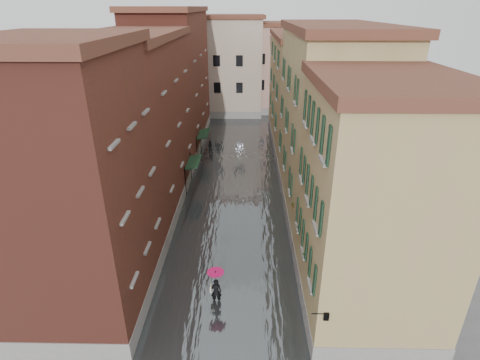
{
  "coord_description": "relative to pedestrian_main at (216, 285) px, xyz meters",
  "views": [
    {
      "loc": [
        1.05,
        -17.59,
        14.48
      ],
      "look_at": [
        0.58,
        7.1,
        3.0
      ],
      "focal_mm": 28.0,
      "sensor_mm": 36.0,
      "label": 1
    }
  ],
  "objects": [
    {
      "name": "pedestrian_far",
      "position": [
        -2.27,
        22.35,
        -0.5
      ],
      "size": [
        0.76,
        0.61,
        1.5
      ],
      "primitive_type": "imported",
      "rotation": [
        0.0,
        0.0,
        -0.06
      ],
      "color": "black",
      "rests_on": "ground"
    },
    {
      "name": "building_right_near",
      "position": [
        7.51,
        0.16,
        4.5
      ],
      "size": [
        6.0,
        8.0,
        11.5
      ],
      "primitive_type": "cube",
      "color": "tan",
      "rests_on": "ground"
    },
    {
      "name": "building_right_mid",
      "position": [
        7.51,
        11.16,
        5.25
      ],
      "size": [
        6.0,
        14.0,
        13.0
      ],
      "primitive_type": "cube",
      "color": "tan",
      "rests_on": "ground"
    },
    {
      "name": "building_left_mid",
      "position": [
        -6.49,
        11.16,
        5.0
      ],
      "size": [
        6.0,
        14.0,
        12.5
      ],
      "primitive_type": "cube",
      "color": "#5C241D",
      "rests_on": "ground"
    },
    {
      "name": "wall_lantern",
      "position": [
        4.84,
        -3.84,
        1.76
      ],
      "size": [
        0.71,
        0.22,
        0.35
      ],
      "color": "black",
      "rests_on": "ground"
    },
    {
      "name": "building_end_cream",
      "position": [
        -2.49,
        40.16,
        5.25
      ],
      "size": [
        12.0,
        9.0,
        13.0
      ],
      "primitive_type": "cube",
      "color": "#B9A493",
      "rests_on": "ground"
    },
    {
      "name": "pedestrian_main",
      "position": [
        0.0,
        0.0,
        0.0
      ],
      "size": [
        0.92,
        0.92,
        2.06
      ],
      "color": "black",
      "rests_on": "ground"
    },
    {
      "name": "floodwater",
      "position": [
        0.51,
        15.16,
        -1.15
      ],
      "size": [
        10.0,
        60.0,
        0.2
      ],
      "primitive_type": "cube",
      "color": "#414648",
      "rests_on": "ground"
    },
    {
      "name": "window_planters",
      "position": [
        4.63,
        2.47,
        2.26
      ],
      "size": [
        0.59,
        5.98,
        0.84
      ],
      "color": "brown",
      "rests_on": "ground"
    },
    {
      "name": "building_end_pink",
      "position": [
        6.51,
        42.16,
        4.75
      ],
      "size": [
        10.0,
        9.0,
        12.0
      ],
      "primitive_type": "cube",
      "color": "tan",
      "rests_on": "ground"
    },
    {
      "name": "awning_far",
      "position": [
        -2.97,
        21.49,
        1.23
      ],
      "size": [
        1.09,
        3.4,
        2.8
      ],
      "color": "#16331D",
      "rests_on": "ground"
    },
    {
      "name": "building_right_far",
      "position": [
        7.51,
        26.16,
        4.5
      ],
      "size": [
        6.0,
        16.0,
        11.5
      ],
      "primitive_type": "cube",
      "color": "tan",
      "rests_on": "ground"
    },
    {
      "name": "building_left_far",
      "position": [
        -6.49,
        26.16,
        5.75
      ],
      "size": [
        6.0,
        16.0,
        14.0
      ],
      "primitive_type": "cube",
      "color": "brown",
      "rests_on": "ground"
    },
    {
      "name": "building_left_near",
      "position": [
        -6.49,
        0.16,
        5.25
      ],
      "size": [
        6.0,
        8.0,
        13.0
      ],
      "primitive_type": "cube",
      "color": "brown",
      "rests_on": "ground"
    },
    {
      "name": "ground",
      "position": [
        0.51,
        2.16,
        -1.25
      ],
      "size": [
        120.0,
        120.0,
        0.0
      ],
      "primitive_type": "plane",
      "color": "#515154",
      "rests_on": "ground"
    },
    {
      "name": "awning_near",
      "position": [
        -2.97,
        13.8,
        1.22
      ],
      "size": [
        1.09,
        3.18,
        2.8
      ],
      "color": "#16331D",
      "rests_on": "ground"
    }
  ]
}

